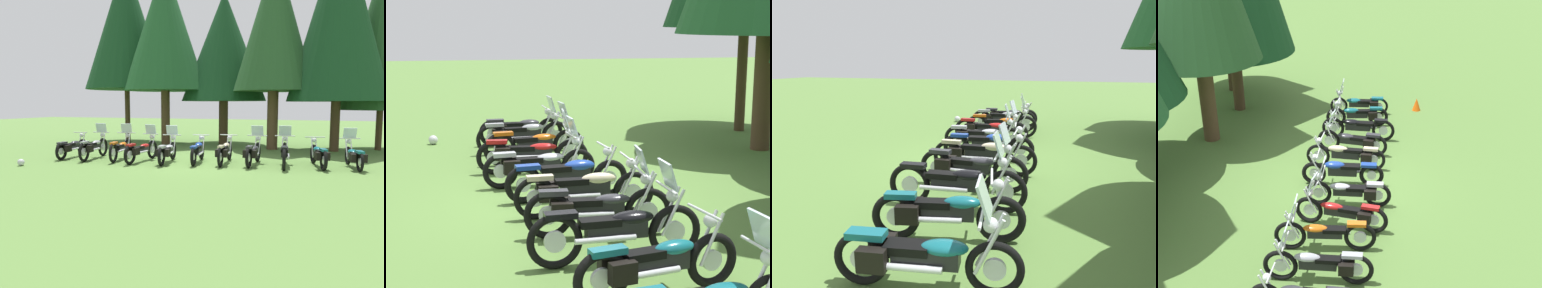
# 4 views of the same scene
# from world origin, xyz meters

# --- Properties ---
(ground_plane) EXTENTS (80.00, 80.00, 0.00)m
(ground_plane) POSITION_xyz_m (0.00, 0.00, 0.00)
(ground_plane) COLOR #547A38
(motorcycle_0) EXTENTS (0.66, 2.22, 1.00)m
(motorcycle_0) POSITION_xyz_m (-5.29, -0.39, 0.44)
(motorcycle_0) COLOR black
(motorcycle_0) RESTS_ON ground_plane
(motorcycle_1) EXTENTS (0.75, 2.38, 1.39)m
(motorcycle_1) POSITION_xyz_m (-4.25, -0.38, 0.48)
(motorcycle_1) COLOR black
(motorcycle_1) RESTS_ON ground_plane
(motorcycle_2) EXTENTS (0.77, 2.36, 1.39)m
(motorcycle_2) POSITION_xyz_m (-3.12, -0.17, 0.47)
(motorcycle_2) COLOR black
(motorcycle_2) RESTS_ON ground_plane
(motorcycle_3) EXTENTS (0.69, 2.40, 1.38)m
(motorcycle_3) POSITION_xyz_m (-2.14, -0.38, 0.46)
(motorcycle_3) COLOR black
(motorcycle_3) RESTS_ON ground_plane
(motorcycle_4) EXTENTS (0.78, 2.28, 1.36)m
(motorcycle_4) POSITION_xyz_m (-1.09, -0.34, 0.45)
(motorcycle_4) COLOR black
(motorcycle_4) RESTS_ON ground_plane
(motorcycle_5) EXTENTS (0.67, 2.34, 1.00)m
(motorcycle_5) POSITION_xyz_m (-0.05, 0.11, 0.45)
(motorcycle_5) COLOR black
(motorcycle_5) RESTS_ON ground_plane
(motorcycle_6) EXTENTS (0.67, 2.42, 1.02)m
(motorcycle_6) POSITION_xyz_m (0.97, 0.18, 0.46)
(motorcycle_6) COLOR black
(motorcycle_6) RESTS_ON ground_plane
(motorcycle_7) EXTENTS (0.75, 2.29, 1.38)m
(motorcycle_7) POSITION_xyz_m (2.00, 0.22, 0.46)
(motorcycle_7) COLOR black
(motorcycle_7) RESTS_ON ground_plane
(motorcycle_8) EXTENTS (0.72, 2.46, 1.39)m
(motorcycle_8) POSITION_xyz_m (3.08, 0.31, 0.49)
(motorcycle_8) COLOR black
(motorcycle_8) RESTS_ON ground_plane
(motorcycle_9) EXTENTS (0.86, 2.18, 1.01)m
(motorcycle_9) POSITION_xyz_m (4.22, 0.49, 0.44)
(motorcycle_9) COLOR black
(motorcycle_9) RESTS_ON ground_plane
(motorcycle_10) EXTENTS (0.82, 2.16, 1.34)m
(motorcycle_10) POSITION_xyz_m (5.35, 0.66, 0.44)
(motorcycle_10) COLOR black
(motorcycle_10) RESTS_ON ground_plane
(dropped_helmet) EXTENTS (0.24, 0.24, 0.24)m
(dropped_helmet) POSITION_xyz_m (-5.73, -2.64, 0.12)
(dropped_helmet) COLOR silver
(dropped_helmet) RESTS_ON ground_plane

